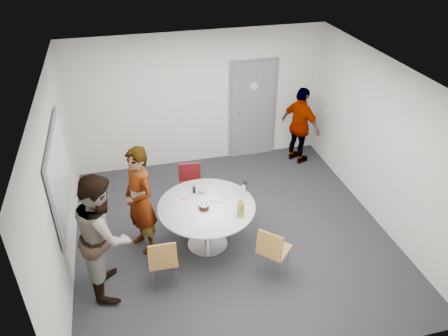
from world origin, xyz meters
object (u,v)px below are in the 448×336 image
object	(u,v)px
chair_near_left	(163,258)
person_right	(300,126)
person_main	(140,201)
whiteboard	(60,174)
person_left	(104,234)
chair_near_right	(272,248)
door	(253,110)
table	(209,211)
chair_far	(190,182)

from	to	relation	value
chair_near_left	person_right	bearing A→B (deg)	43.11
person_main	whiteboard	bearing A→B (deg)	-123.25
person_left	person_right	world-z (taller)	person_left
whiteboard	person_left	xyz separation A→B (m)	(0.51, -0.82, -0.52)
chair_near_right	person_right	bearing A→B (deg)	105.99
door	person_main	xyz separation A→B (m)	(-2.52, -2.41, -0.14)
whiteboard	person_main	distance (m)	1.19
whiteboard	table	world-z (taller)	whiteboard
door	person_left	world-z (taller)	door
person_left	chair_near_left	bearing A→B (deg)	-105.92
person_main	chair_near_left	bearing A→B (deg)	-13.48
door	table	world-z (taller)	door
person_main	person_right	size ratio (longest dim) A/B	1.10
chair_near_right	person_left	bearing A→B (deg)	-144.90
person_right	door	bearing A→B (deg)	31.66
whiteboard	chair_near_left	distance (m)	1.87
person_main	person_left	bearing A→B (deg)	-63.85
chair_far	person_main	distance (m)	1.31
door	chair_far	world-z (taller)	door
chair_near_left	chair_far	world-z (taller)	chair_far
person_right	chair_near_left	bearing A→B (deg)	104.90
person_main	person_right	distance (m)	3.86
person_main	door	bearing A→B (deg)	107.81
person_left	chair_far	bearing A→B (deg)	-42.76
person_main	table	bearing A→B (deg)	51.76
chair_near_left	person_left	world-z (taller)	person_left
person_main	chair_near_right	bearing A→B (deg)	32.01
table	chair_near_left	xyz separation A→B (m)	(-0.80, -0.68, -0.16)
table	person_left	world-z (taller)	person_left
door	whiteboard	size ratio (longest dim) A/B	1.12
chair_far	person_right	distance (m)	2.68
chair_far	table	bearing A→B (deg)	102.27
person_main	person_left	world-z (taller)	person_left
whiteboard	person_right	size ratio (longest dim) A/B	1.18
door	person_right	xyz separation A→B (m)	(0.85, -0.53, -0.22)
door	person_right	distance (m)	1.03
chair_near_left	person_right	size ratio (longest dim) A/B	0.52
whiteboard	table	distance (m)	2.21
whiteboard	chair_near_right	xyz separation A→B (m)	(2.77, -1.21, -0.94)
table	chair_near_left	size ratio (longest dim) A/B	1.78
table	chair_near_right	world-z (taller)	table
chair_near_left	chair_far	xyz separation A→B (m)	(0.71, 1.76, 0.01)
chair_near_right	person_main	bearing A→B (deg)	-166.99
table	person_right	size ratio (longest dim) A/B	0.92
chair_far	person_right	xyz separation A→B (m)	(2.46, 1.02, 0.29)
person_right	whiteboard	bearing A→B (deg)	85.33
whiteboard	door	bearing A→B (deg)	32.66
chair_far	person_left	bearing A→B (deg)	54.62
table	person_main	bearing A→B (deg)	167.75
chair_near_left	chair_near_right	bearing A→B (deg)	-5.00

